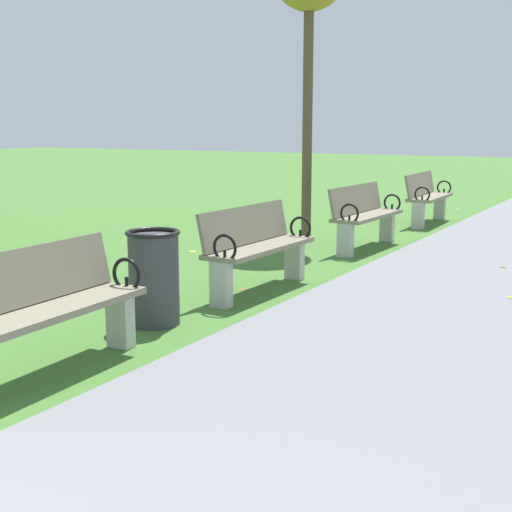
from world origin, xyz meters
name	(u,v)px	position (x,y,z in m)	size (l,w,h in m)	color
park_bench_2	(45,308)	(-0.50, 3.09, 0.49)	(0.53, 1.62, 0.90)	gray
park_bench_3	(257,246)	(-0.50, 6.01, 0.49)	(0.51, 1.61, 0.90)	gray
park_bench_4	(365,215)	(-0.50, 9.06, 0.49)	(0.52, 1.61, 0.90)	gray
park_bench_5	(427,196)	(-0.50, 12.05, 0.49)	(0.53, 1.62, 0.90)	gray
trash_bin	(154,277)	(-0.65, 4.48, 0.42)	(0.48, 0.48, 0.84)	#38383D
scattered_leaves	(190,325)	(-0.35, 4.59, 0.01)	(5.29, 16.33, 0.02)	#93511E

